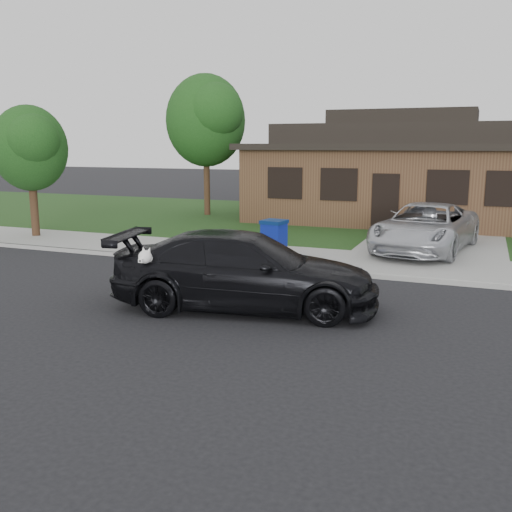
% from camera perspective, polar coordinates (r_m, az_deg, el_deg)
% --- Properties ---
extents(ground, '(120.00, 120.00, 0.00)m').
position_cam_1_polar(ground, '(13.49, -12.50, -3.57)').
color(ground, black).
rests_on(ground, ground).
extents(sidewalk, '(60.00, 3.00, 0.12)m').
position_cam_1_polar(sidewalk, '(17.72, -3.43, 0.37)').
color(sidewalk, gray).
rests_on(sidewalk, ground).
extents(curb, '(60.00, 0.12, 0.12)m').
position_cam_1_polar(curb, '(16.40, -5.65, -0.54)').
color(curb, gray).
rests_on(curb, ground).
extents(lawn, '(60.00, 13.00, 0.13)m').
position_cam_1_polar(lawn, '(25.10, 4.36, 3.55)').
color(lawn, '#193814').
rests_on(lawn, ground).
extents(driveway, '(4.50, 13.00, 0.14)m').
position_cam_1_polar(driveway, '(21.06, 17.60, 1.61)').
color(driveway, gray).
rests_on(driveway, ground).
extents(sedan, '(5.79, 3.25, 1.59)m').
position_cam_1_polar(sedan, '(11.76, -1.11, -1.48)').
color(sedan, black).
rests_on(sedan, ground).
extents(minivan, '(3.17, 5.51, 1.45)m').
position_cam_1_polar(minivan, '(18.17, 16.59, 2.76)').
color(minivan, silver).
rests_on(minivan, driveway).
extents(recycling_bin, '(0.73, 0.74, 1.07)m').
position_cam_1_polar(recycling_bin, '(16.67, 1.80, 1.81)').
color(recycling_bin, navy).
rests_on(recycling_bin, sidewalk).
extents(house, '(12.60, 8.60, 4.65)m').
position_cam_1_polar(house, '(26.00, 14.31, 8.09)').
color(house, '#422B1C').
rests_on(house, ground).
extents(tree_0, '(3.78, 3.60, 6.34)m').
position_cam_1_polar(tree_0, '(26.41, -4.84, 13.52)').
color(tree_0, '#332114').
rests_on(tree_0, ground).
extents(tree_2, '(2.73, 2.60, 4.59)m').
position_cam_1_polar(tree_2, '(21.70, -21.63, 10.12)').
color(tree_2, '#332114').
rests_on(tree_2, ground).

